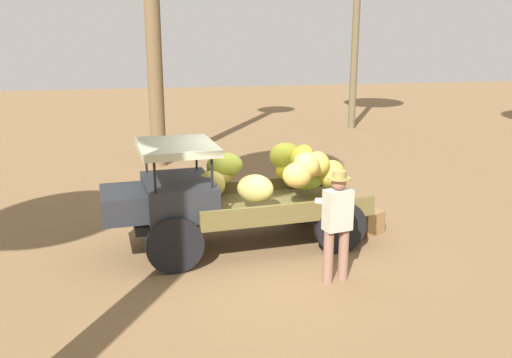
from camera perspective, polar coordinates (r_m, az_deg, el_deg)
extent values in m
plane|color=brown|center=(9.44, 0.56, -7.40)|extent=(60.00, 60.00, 0.00)
cube|color=#25272C|center=(9.49, -0.58, -4.05)|extent=(4.02, 0.79, 0.16)
cylinder|color=black|center=(8.49, -8.55, -6.94)|extent=(0.91, 0.22, 0.90)
cylinder|color=black|center=(9.98, -9.92, -3.61)|extent=(0.91, 0.22, 0.90)
cylinder|color=black|center=(9.26, 8.90, -5.05)|extent=(0.91, 0.22, 0.90)
cylinder|color=black|center=(10.65, 5.20, -2.26)|extent=(0.91, 0.22, 0.90)
cube|color=brown|center=(9.56, 2.01, -2.78)|extent=(3.14, 1.98, 0.10)
cube|color=brown|center=(8.79, 3.70, -3.30)|extent=(3.00, 0.34, 0.22)
cube|color=brown|center=(10.24, 0.58, -0.62)|extent=(3.00, 0.34, 0.22)
cube|color=#25272C|center=(9.08, -8.19, -1.74)|extent=(1.23, 1.61, 0.55)
cube|color=#25272C|center=(9.02, -13.83, -2.52)|extent=(0.79, 1.12, 0.44)
cylinder|color=black|center=(8.26, -10.64, 0.43)|extent=(0.04, 0.04, 0.55)
cylinder|color=black|center=(9.51, -11.53, 2.30)|extent=(0.04, 0.04, 0.55)
cylinder|color=black|center=(8.40, -4.67, 0.87)|extent=(0.04, 0.04, 0.55)
cylinder|color=black|center=(9.63, -6.32, 2.67)|extent=(0.04, 0.04, 0.55)
cube|color=#ADAD8D|center=(8.88, -8.38, 3.36)|extent=(1.35, 1.62, 0.12)
ellipsoid|color=gold|center=(9.97, 3.12, 2.45)|extent=(0.66, 0.71, 0.67)
ellipsoid|color=gold|center=(9.25, 5.34, 1.41)|extent=(0.51, 0.66, 0.61)
ellipsoid|color=gold|center=(9.72, -3.89, 0.44)|extent=(0.76, 0.73, 0.41)
ellipsoid|color=gold|center=(9.26, -4.73, -0.57)|extent=(0.48, 0.39, 0.49)
ellipsoid|color=tan|center=(8.99, -0.09, -1.02)|extent=(0.79, 0.73, 0.55)
ellipsoid|color=yellow|center=(10.05, 3.32, 0.96)|extent=(0.63, 0.64, 0.50)
ellipsoid|color=#95B236|center=(9.86, 5.46, -0.04)|extent=(0.72, 0.63, 0.47)
ellipsoid|color=gold|center=(9.04, 4.34, 0.38)|extent=(0.53, 0.61, 0.57)
ellipsoid|color=yellow|center=(9.83, 4.89, 2.30)|extent=(0.69, 0.70, 0.47)
ellipsoid|color=gold|center=(9.89, 7.90, 0.55)|extent=(0.77, 0.79, 0.63)
ellipsoid|color=gold|center=(9.61, 6.46, 1.60)|extent=(0.74, 0.74, 0.58)
ellipsoid|color=#AABA3B|center=(9.67, -3.34, 1.46)|extent=(0.72, 0.59, 0.49)
cylinder|color=#8B6351|center=(8.18, 7.64, -8.11)|extent=(0.15, 0.15, 0.81)
cylinder|color=#8B6351|center=(8.31, 9.20, -7.80)|extent=(0.15, 0.15, 0.81)
cube|color=#B9B4A0|center=(8.00, 8.62, -3.25)|extent=(0.44, 0.31, 0.61)
cylinder|color=#B9B4A0|center=(8.00, 7.66, -2.51)|extent=(0.37, 0.34, 0.10)
cylinder|color=#B9B4A0|center=(8.10, 8.89, -2.34)|extent=(0.27, 0.40, 0.10)
sphere|color=#A16B59|center=(7.88, 8.74, -0.38)|extent=(0.22, 0.22, 0.22)
cylinder|color=olive|center=(7.86, 8.76, 0.08)|extent=(0.34, 0.34, 0.02)
cylinder|color=olive|center=(7.84, 8.77, 0.51)|extent=(0.20, 0.20, 0.10)
cube|color=olive|center=(10.33, 11.55, -4.44)|extent=(0.68, 0.67, 0.43)
cylinder|color=brown|center=(21.62, 10.46, 14.97)|extent=(0.28, 0.28, 7.35)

